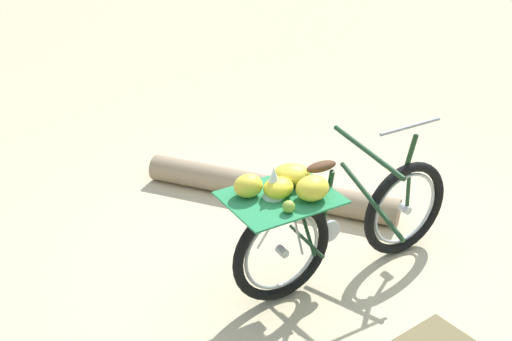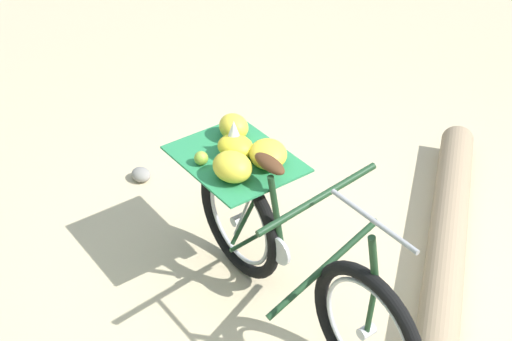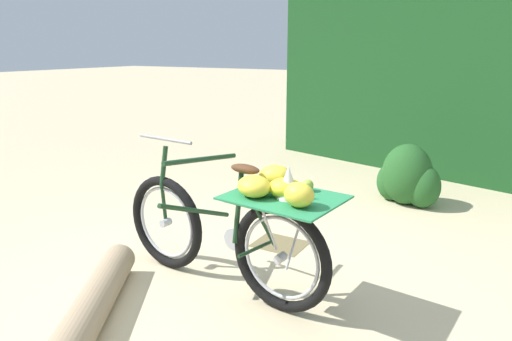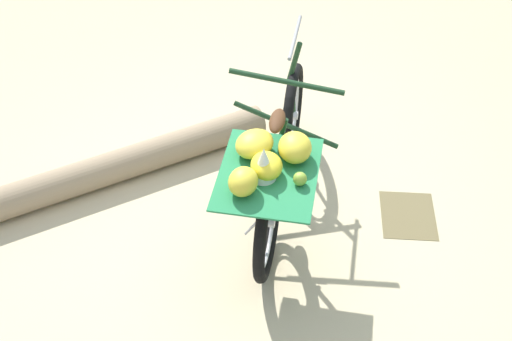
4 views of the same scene
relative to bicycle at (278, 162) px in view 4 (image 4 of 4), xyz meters
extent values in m
plane|color=beige|center=(0.08, 0.11, -0.51)|extent=(60.00, 60.00, 0.00)
torus|color=black|center=(0.66, -0.07, -0.14)|extent=(0.73, 0.15, 0.73)
torus|color=#B7B7BC|center=(0.66, -0.07, -0.14)|extent=(0.56, 0.08, 0.57)
cylinder|color=#B7B7BC|center=(0.66, -0.07, -0.14)|extent=(0.07, 0.09, 0.06)
torus|color=black|center=(-0.38, 0.04, -0.14)|extent=(0.73, 0.15, 0.73)
torus|color=#B7B7BC|center=(-0.38, 0.04, -0.14)|extent=(0.56, 0.08, 0.57)
cylinder|color=#B7B7BC|center=(-0.38, 0.04, -0.14)|extent=(0.07, 0.09, 0.06)
cylinder|color=#19381E|center=(0.34, -0.04, 0.02)|extent=(0.11, 0.70, 0.30)
cylinder|color=#19381E|center=(0.27, -0.03, 0.41)|extent=(0.11, 0.71, 0.11)
cylinder|color=#19381E|center=(-0.04, 0.00, 0.13)|extent=(0.05, 0.12, 0.49)
cylinder|color=#19381E|center=(-0.19, 0.02, -0.13)|extent=(0.06, 0.38, 0.05)
cylinder|color=#19381E|center=(-0.23, 0.02, 0.09)|extent=(0.06, 0.32, 0.47)
cylinder|color=#19381E|center=(0.67, -0.07, 0.01)|extent=(0.03, 0.05, 0.30)
cylinder|color=#19381E|center=(0.65, -0.07, 0.31)|extent=(0.05, 0.10, 0.30)
cylinder|color=gray|center=(0.62, -0.07, 0.51)|extent=(0.52, 0.08, 0.02)
ellipsoid|color=#4C2D19|center=(-0.10, 0.01, 0.40)|extent=(0.23, 0.11, 0.06)
cylinder|color=#B7B7BC|center=(0.00, 0.00, -0.11)|extent=(0.16, 0.04, 0.16)
cylinder|color=#B7B7BC|center=(-0.29, 0.03, 0.05)|extent=(0.04, 0.20, 0.39)
cylinder|color=#B7B7BC|center=(-0.49, 0.05, 0.05)|extent=(0.04, 0.24, 0.39)
cube|color=brown|center=(-0.40, 0.04, 0.25)|extent=(0.64, 0.50, 0.02)
cube|color=#287F4C|center=(-0.40, 0.04, 0.27)|extent=(0.73, 0.61, 0.01)
ellipsoid|color=yellow|center=(-0.27, -0.10, 0.35)|extent=(0.23, 0.20, 0.15)
ellipsoid|color=yellow|center=(-0.56, 0.16, 0.35)|extent=(0.21, 0.19, 0.14)
ellipsoid|color=yellow|center=(-0.41, 0.05, 0.33)|extent=(0.24, 0.21, 0.12)
ellipsoid|color=yellow|center=(-0.24, 0.13, 0.34)|extent=(0.31, 0.30, 0.13)
sphere|color=#8CAD38|center=(-0.38, 0.08, 0.31)|extent=(0.07, 0.07, 0.07)
sphere|color=#8CAD38|center=(-0.48, -0.13, 0.31)|extent=(0.08, 0.08, 0.08)
cone|color=white|center=(-0.44, 0.06, 0.38)|extent=(0.15, 0.15, 0.21)
cylinder|color=#9E8466|center=(0.34, 1.10, -0.39)|extent=(1.34, 1.97, 0.23)
cube|color=olive|center=(0.09, -0.88, -0.50)|extent=(0.44, 0.36, 0.01)
camera|label=1|loc=(-2.63, -2.69, 2.30)|focal=46.18mm
camera|label=2|loc=(2.10, -2.11, 2.52)|focal=51.85mm
camera|label=3|loc=(-1.60, 2.46, 1.16)|focal=32.45mm
camera|label=4|loc=(-3.11, -0.08, 2.77)|focal=47.18mm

